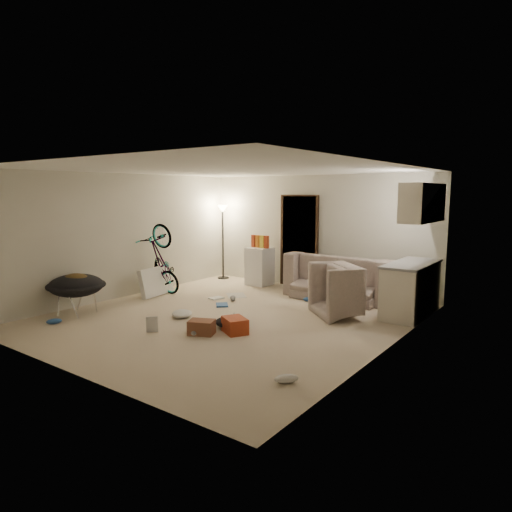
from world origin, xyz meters
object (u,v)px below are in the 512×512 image
Objects in this scene: kitchen_counter at (411,290)px; drink_case_a at (202,327)px; tv_box at (156,281)px; armchair at (354,296)px; saucer_chair at (76,291)px; floor_lamp at (223,226)px; bicycle at (162,275)px; mini_fridge at (260,266)px; sofa at (342,282)px; juicer at (234,321)px; drink_case_b at (235,325)px.

drink_case_a is (-2.18, -2.98, -0.33)m from kitchen_counter.
tv_box is 2.90m from drink_case_a.
armchair is 4.84m from saucer_chair.
floor_lamp reaches higher than bicycle.
saucer_chair is at bearing -105.11° from mini_fridge.
tv_box is (0.10, -2.27, -1.01)m from floor_lamp.
mini_fridge is at bearing -3.19° from sofa.
sofa reaches higher than juicer.
juicer is at bearing -111.37° from bicycle.
armchair is at bearing 56.26° from juicer.
floor_lamp is at bearing 132.66° from juicer.
juicer is at bearing 97.39° from armchair.
sofa is 2.20× the size of armchair.
bicycle reaches higher than sofa.
drink_case_b reaches higher than drink_case_a.
tv_box is (-4.73, -1.62, -0.15)m from kitchen_counter.
sofa is 9.14× the size of juicer.
mini_fridge is 2.30× the size of drink_case_a.
floor_lamp reaches higher than armchair.
drink_case_a is at bearing 100.81° from armchair.
floor_lamp is 1.48m from mini_fridge.
sofa is at bearing 23.41° from tv_box.
mini_fridge is (-2.85, 1.16, 0.10)m from armchair.
kitchen_counter is 5.84m from saucer_chair.
floor_lamp is 4.44× the size of drink_case_b.
mini_fridge is (-2.12, 0.10, 0.11)m from sofa.
drink_case_a is 0.92× the size of drink_case_b.
tv_box is at bearing 178.12° from bicycle.
drink_case_b is (2.92, -1.02, -0.18)m from tv_box.
drink_case_a is (2.55, -1.36, -0.19)m from tv_box.
bicycle is at bearing 30.22° from sofa.
floor_lamp is at bearing 91.40° from saucer_chair.
tv_box is 2.19× the size of drink_case_b.
drink_case_b is at bearing 84.13° from sofa.
sofa is at bearing -61.18° from bicycle.
drink_case_a is at bearing -37.57° from tv_box.
armchair is 2.28m from drink_case_b.
floor_lamp is 1.81× the size of saucer_chair.
tv_box is at bearing 90.00° from saucer_chair.
tv_box is at bearing -116.45° from mini_fridge.
saucer_chair reaches higher than tv_box.
juicer is at bearing 20.28° from saucer_chair.
drink_case_a is (2.65, -3.63, -1.20)m from floor_lamp.
armchair is at bearing 92.64° from drink_case_b.
floor_lamp is 3.45m from sofa.
kitchen_counter is 3.68m from mini_fridge.
saucer_chair is (0.10, -4.08, -0.89)m from floor_lamp.
mini_fridge is at bearing 74.71° from saucer_chair.
tv_box is (-1.09, -2.17, -0.14)m from mini_fridge.
tv_box is 3.09m from drink_case_b.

